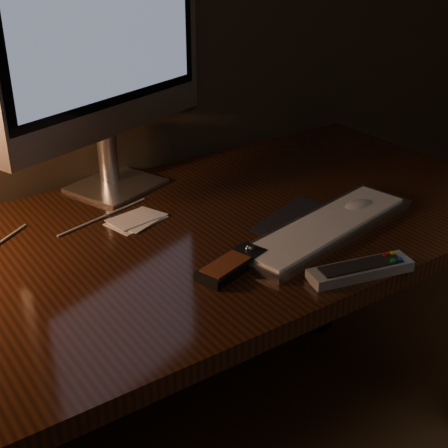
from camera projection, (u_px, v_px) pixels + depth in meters
desk at (172, 270)px, 1.44m from camera, size 1.60×0.75×0.75m
monitor at (104, 30)px, 1.37m from camera, size 0.59×0.24×0.64m
keyboard at (326, 227)px, 1.33m from camera, size 0.50×0.23×0.02m
mousepad at (309, 222)px, 1.37m from camera, size 0.27×0.24×0.00m
mouse at (358, 208)px, 1.42m from camera, size 0.09×0.05×0.02m
media_remote at (232, 264)px, 1.19m from camera, size 0.17×0.10×0.03m
tv_remote at (360, 270)px, 1.17m from camera, size 0.21×0.10×0.03m
papers at (136, 220)px, 1.38m from camera, size 0.14×0.11×0.01m
cable at (49, 236)px, 1.31m from camera, size 0.47×0.21×0.00m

